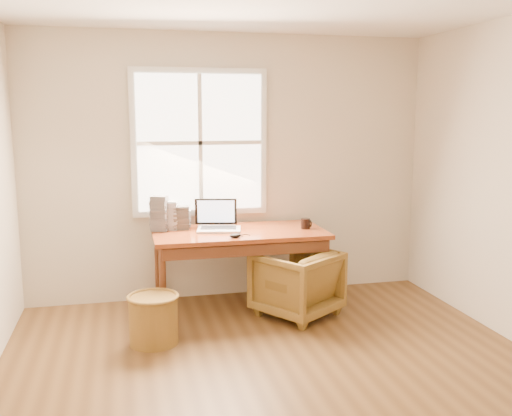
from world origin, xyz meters
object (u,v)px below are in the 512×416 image
(wicker_stool, at_px, (154,320))
(cd_stack_a, at_px, (170,215))
(coffee_mug, at_px, (305,224))
(armchair, at_px, (297,283))
(laptop, at_px, (219,215))
(desk, at_px, (239,233))

(wicker_stool, height_order, cd_stack_a, cd_stack_a)
(coffee_mug, bearing_deg, wicker_stool, -133.36)
(wicker_stool, distance_m, cd_stack_a, 1.14)
(armchair, bearing_deg, wicker_stool, -18.92)
(armchair, relative_size, laptop, 1.56)
(armchair, distance_m, wicker_stool, 1.36)
(wicker_stool, bearing_deg, desk, 38.52)
(cd_stack_a, bearing_deg, armchair, -25.53)
(wicker_stool, relative_size, cd_stack_a, 1.44)
(armchair, bearing_deg, cd_stack_a, -59.79)
(coffee_mug, xyz_separation_m, cd_stack_a, (-1.25, 0.26, 0.09))
(desk, relative_size, wicker_stool, 4.11)
(desk, xyz_separation_m, laptop, (-0.18, 0.04, 0.17))
(desk, relative_size, armchair, 2.39)
(desk, relative_size, cd_stack_a, 5.91)
(wicker_stool, relative_size, laptop, 0.90)
(wicker_stool, xyz_separation_m, coffee_mug, (1.47, 0.62, 0.60))
(wicker_stool, bearing_deg, laptop, 47.18)
(wicker_stool, distance_m, coffee_mug, 1.71)
(desk, distance_m, laptop, 0.26)
(desk, relative_size, coffee_mug, 16.33)
(laptop, xyz_separation_m, coffee_mug, (0.81, -0.09, -0.10))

